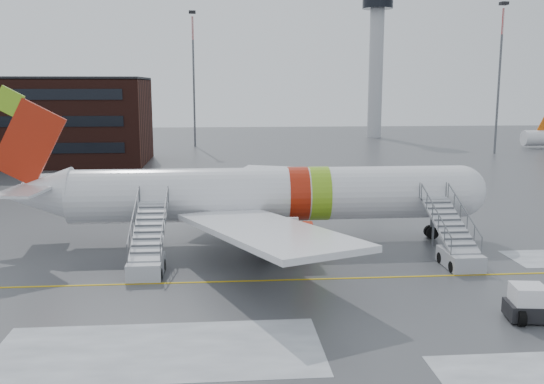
{
  "coord_description": "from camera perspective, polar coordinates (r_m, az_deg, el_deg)",
  "views": [
    {
      "loc": [
        -3.23,
        -34.56,
        11.17
      ],
      "look_at": [
        0.18,
        5.88,
        4.0
      ],
      "focal_mm": 40.0,
      "sensor_mm": 36.0,
      "label": 1
    }
  ],
  "objects": [
    {
      "name": "ground",
      "position": [
        36.46,
        0.5,
        -7.82
      ],
      "size": [
        260.0,
        260.0,
        0.0
      ],
      "primitive_type": "plane",
      "color": "#494C4F",
      "rests_on": "ground"
    },
    {
      "name": "airliner",
      "position": [
        43.21,
        -1.48,
        -0.32
      ],
      "size": [
        35.03,
        32.97,
        11.18
      ],
      "color": "white",
      "rests_on": "ground"
    },
    {
      "name": "airstair_fwd",
      "position": [
        40.1,
        16.95,
        -5.02
      ],
      "size": [
        2.05,
        7.7,
        3.48
      ],
      "color": "#AEB0B5",
      "rests_on": "ground"
    },
    {
      "name": "airstair_aft",
      "position": [
        37.57,
        -11.65,
        -5.79
      ],
      "size": [
        2.05,
        7.7,
        3.48
      ],
      "color": "#B7B9BF",
      "rests_on": "ground"
    },
    {
      "name": "pushback_tug",
      "position": [
        32.15,
        23.52,
        -9.73
      ],
      "size": [
        3.23,
        2.6,
        1.73
      ],
      "color": "black",
      "rests_on": "ground"
    },
    {
      "name": "control_tower",
      "position": [
        133.97,
        9.8,
        13.13
      ],
      "size": [
        6.4,
        6.4,
        30.0
      ],
      "color": "#B2B5BA",
      "rests_on": "ground"
    },
    {
      "name": "light_mast_far_ne",
      "position": [
        106.66,
        20.65,
        10.82
      ],
      "size": [
        1.2,
        1.2,
        24.25
      ],
      "color": "#595B60",
      "rests_on": "ground"
    },
    {
      "name": "light_mast_far_n",
      "position": [
        112.69,
        -7.4,
        11.3
      ],
      "size": [
        1.2,
        1.2,
        24.25
      ],
      "color": "#595B60",
      "rests_on": "ground"
    }
  ]
}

